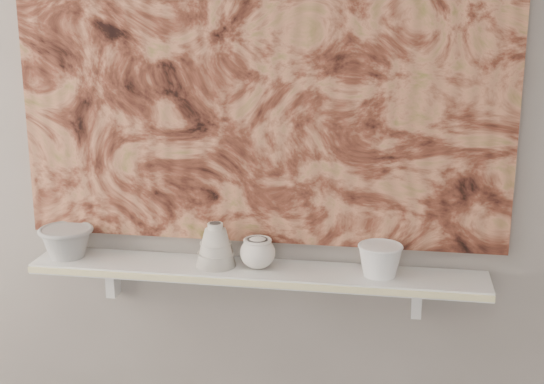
% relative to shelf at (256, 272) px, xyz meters
% --- Properties ---
extents(wall_back, '(3.60, 0.00, 3.60)m').
position_rel_shelf_xyz_m(wall_back, '(0.00, 0.09, 0.44)').
color(wall_back, gray).
rests_on(wall_back, floor).
extents(shelf, '(1.40, 0.18, 0.03)m').
position_rel_shelf_xyz_m(shelf, '(0.00, 0.00, 0.00)').
color(shelf, white).
rests_on(shelf, wall_back).
extents(shelf_stripe, '(1.40, 0.01, 0.02)m').
position_rel_shelf_xyz_m(shelf_stripe, '(0.00, -0.09, 0.00)').
color(shelf_stripe, beige).
rests_on(shelf_stripe, shelf).
extents(bracket_left, '(0.03, 0.06, 0.12)m').
position_rel_shelf_xyz_m(bracket_left, '(-0.49, 0.06, -0.07)').
color(bracket_left, white).
rests_on(bracket_left, wall_back).
extents(bracket_right, '(0.03, 0.06, 0.12)m').
position_rel_shelf_xyz_m(bracket_right, '(0.49, 0.06, -0.07)').
color(bracket_right, white).
rests_on(bracket_right, wall_back).
extents(painting, '(1.50, 0.02, 1.10)m').
position_rel_shelf_xyz_m(painting, '(0.00, 0.08, 0.62)').
color(painting, brown).
rests_on(painting, wall_back).
extents(house_motif, '(0.09, 0.00, 0.08)m').
position_rel_shelf_xyz_m(house_motif, '(0.45, 0.07, 0.32)').
color(house_motif, black).
rests_on(house_motif, painting).
extents(bowl_grey, '(0.23, 0.23, 0.10)m').
position_rel_shelf_xyz_m(bowl_grey, '(-0.61, 0.00, 0.06)').
color(bowl_grey, gray).
rests_on(bowl_grey, shelf).
extents(cup_cream, '(0.12, 0.12, 0.10)m').
position_rel_shelf_xyz_m(cup_cream, '(0.01, 0.00, 0.06)').
color(cup_cream, silver).
rests_on(cup_cream, shelf).
extents(bell_vessel, '(0.14, 0.14, 0.14)m').
position_rel_shelf_xyz_m(bell_vessel, '(-0.13, 0.00, 0.08)').
color(bell_vessel, beige).
rests_on(bell_vessel, shelf).
extents(bowl_white, '(0.13, 0.13, 0.10)m').
position_rel_shelf_xyz_m(bowl_white, '(0.38, 0.00, 0.06)').
color(bowl_white, silver).
rests_on(bowl_white, shelf).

